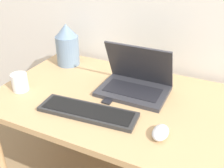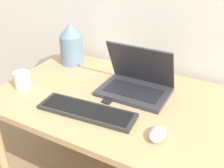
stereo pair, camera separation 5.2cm
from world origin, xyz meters
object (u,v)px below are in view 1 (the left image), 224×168
laptop (135,81)px  mp3_player (108,101)px  keyboard (88,112)px  mouse (160,132)px  vase (67,45)px  mug (20,82)px

laptop → mp3_player: (-0.08, -0.15, -0.05)m
laptop → keyboard: bearing=-112.6°
mouse → vase: bearing=149.2°
mp3_player → mug: size_ratio=0.61×
keyboard → vase: bearing=132.3°
keyboard → mp3_player: size_ratio=8.25×
keyboard → vase: vase is taller
keyboard → mug: (-0.41, 0.03, 0.04)m
mug → mouse: bearing=-3.4°
vase → mug: size_ratio=2.79×
keyboard → mp3_player: keyboard is taller
mp3_player → mug: (-0.45, -0.09, 0.04)m
mouse → vase: 0.83m
vase → mug: (-0.04, -0.38, -0.08)m
mug → mp3_player: bearing=11.7°
keyboard → mug: mug is taller
keyboard → mouse: size_ratio=4.46×
laptop → mp3_player: size_ratio=6.16×
mouse → keyboard: bearing=178.0°
mouse → mp3_player: mouse is taller
mp3_player → keyboard: bearing=-106.6°
vase → keyboard: bearing=-47.7°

